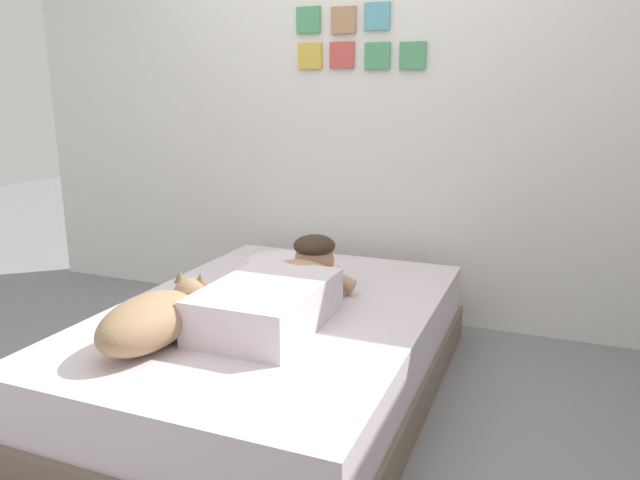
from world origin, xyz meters
The scene contains 8 objects.
ground_plane centered at (0.00, 0.00, 0.00)m, with size 13.37×13.37×0.00m, color gray.
back_wall centered at (0.00, 1.44, 1.25)m, with size 4.68×0.12×2.50m.
bed centered at (0.00, 0.23, 0.21)m, with size 1.38×1.99×0.42m.
pillow centered at (-0.14, 0.74, 0.47)m, with size 0.52×0.32×0.11m, color silver.
person_lying centered at (0.07, 0.17, 0.52)m, with size 0.43×0.92×0.27m.
dog centered at (-0.24, -0.29, 0.52)m, with size 0.26×0.57×0.21m.
coffee_cup centered at (0.14, 0.62, 0.45)m, with size 0.12×0.09×0.07m.
cell_phone centered at (0.14, 0.36, 0.42)m, with size 0.07×0.14×0.01m, color black.
Camera 1 is at (1.11, -1.98, 1.32)m, focal length 33.20 mm.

